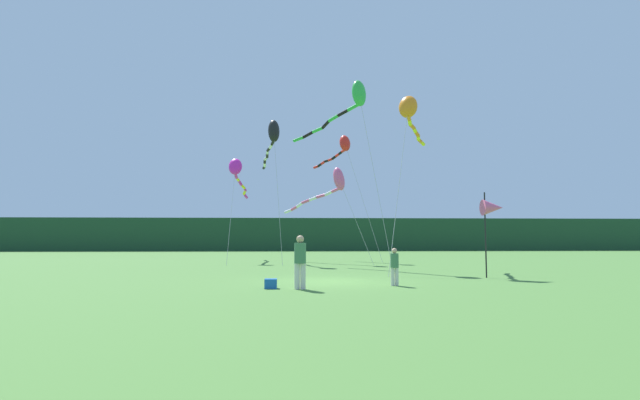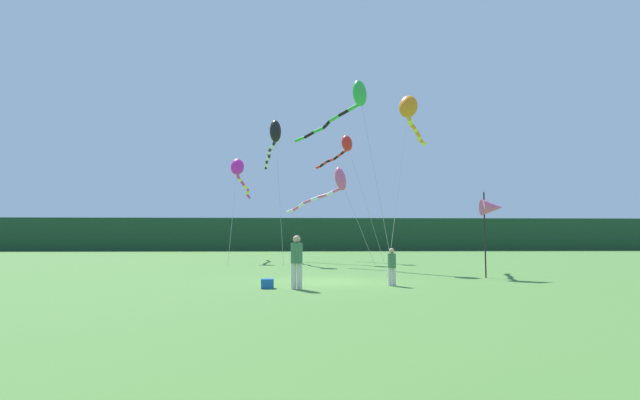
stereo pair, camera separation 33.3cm
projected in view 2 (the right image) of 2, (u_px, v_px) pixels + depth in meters
ground_plane at (327, 282)px, 19.08m from camera, size 120.00×120.00×0.00m
distant_treeline at (307, 234)px, 64.06m from camera, size 108.00×3.41×4.21m
person_adult at (297, 259)px, 16.30m from camera, size 0.39×0.39×1.79m
person_child at (392, 265)px, 17.45m from camera, size 0.29×0.29×1.34m
cooler_box at (267, 284)px, 16.51m from camera, size 0.41×0.40×0.32m
banner_flag_pole at (492, 208)px, 20.99m from camera, size 0.90×0.70×3.67m
kite_rainbow at (334, 184)px, 33.30m from camera, size 5.77×6.01×6.56m
kite_black at (274, 136)px, 34.03m from camera, size 1.78×7.90×9.91m
kite_orange at (409, 111)px, 25.57m from camera, size 3.57×6.56×9.18m
kite_red at (344, 146)px, 37.22m from camera, size 4.47×6.70×9.56m
kite_green at (352, 101)px, 28.84m from camera, size 5.20×7.84×10.92m
kite_magenta at (239, 172)px, 35.93m from camera, size 0.97×10.08×7.54m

